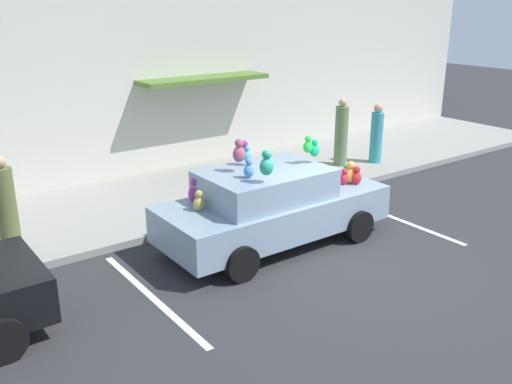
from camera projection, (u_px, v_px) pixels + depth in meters
name	position (u px, v px, depth m)	size (l,w,h in m)	color
ground_plane	(353.00, 261.00, 10.40)	(60.00, 60.00, 0.00)	#2D2D30
sidewalk	(210.00, 188.00, 14.19)	(24.00, 4.00, 0.15)	gray
storefront_building	(164.00, 54.00, 14.82)	(24.00, 1.25, 6.40)	beige
parking_stripe_front	(395.00, 218.00, 12.45)	(0.12, 3.60, 0.01)	silver
parking_stripe_rear	(152.00, 297.00, 9.16)	(0.12, 3.60, 0.01)	silver
plush_covered_car	(272.00, 205.00, 10.90)	(4.56, 2.04, 2.17)	#8298AD
teddy_bear_on_sidewalk	(312.00, 175.00, 14.10)	(0.29, 0.24, 0.55)	brown
pedestrian_near_shopfront	(341.00, 135.00, 15.63)	(0.36, 0.36, 1.86)	#5F7A4E
pedestrian_walking_past	(6.00, 208.00, 10.26)	(0.37, 0.37, 1.81)	#5C6838
pedestrian_by_lamp	(377.00, 135.00, 15.93)	(0.35, 0.35, 1.68)	teal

